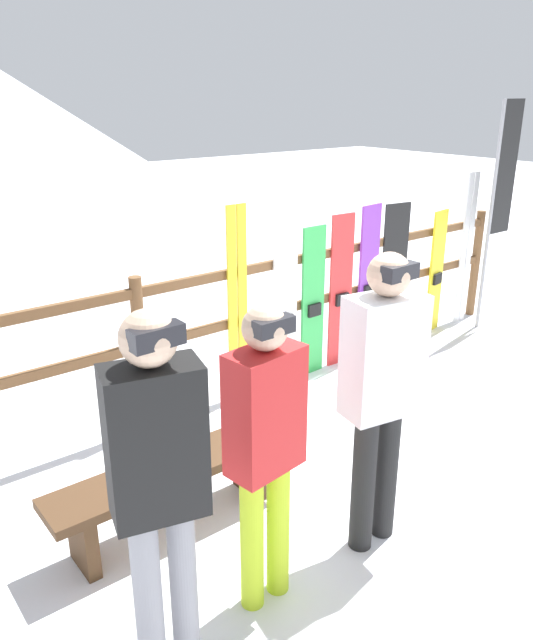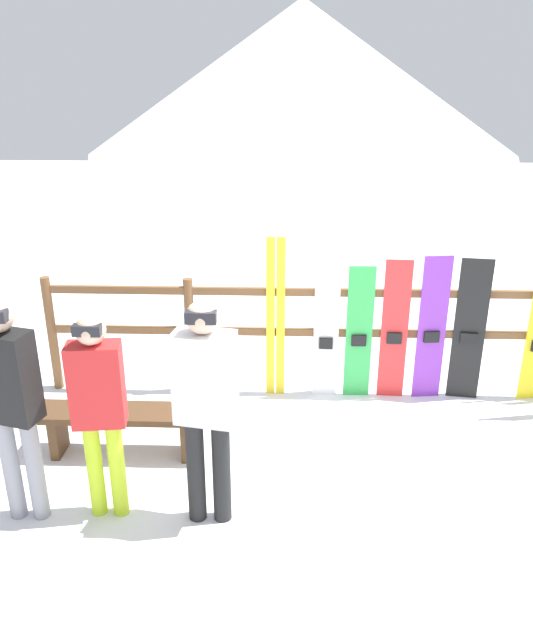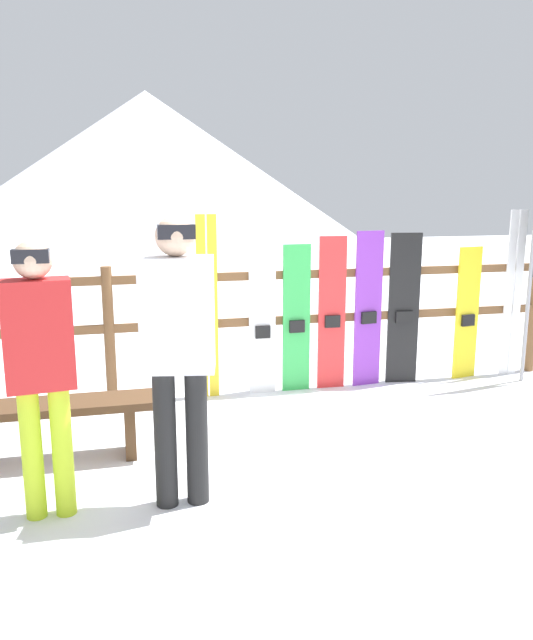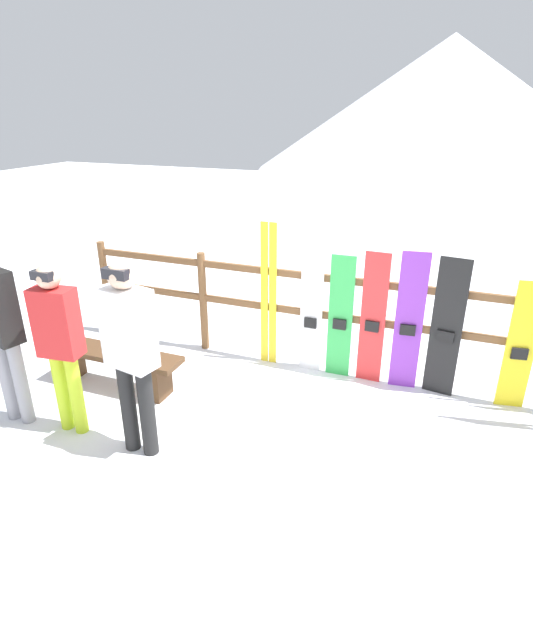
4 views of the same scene
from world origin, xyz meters
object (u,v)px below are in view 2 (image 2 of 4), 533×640
Objects in this scene: person_red at (99,402)px; snowboard_purple at (432,329)px; snowboard_black_stripe at (469,331)px; snowboard_red at (394,331)px; bench at (121,421)px; person_black at (10,395)px; snowboard_green at (359,334)px; snowboard_white at (326,337)px; person_white at (206,398)px; ski_pair_yellow at (276,319)px.

person_red is 3.52m from snowboard_purple.
snowboard_purple is at bearing 180.00° from snowboard_black_stripe.
person_red is at bearing -148.44° from snowboard_black_stripe.
person_red is 3.22m from snowboard_red.
snowboard_black_stripe is (3.36, 1.19, 0.42)m from bench.
person_black reaches higher than snowboard_green.
snowboard_purple is at bearing 0.01° from snowboard_green.
snowboard_black_stripe reaches higher than snowboard_green.
person_red reaches higher than snowboard_white.
snowboard_red is (2.60, 1.19, 0.41)m from bench.
person_white is (1.43, 0.02, -0.01)m from person_black.
snowboard_white is 1.48m from snowboard_black_stripe.
snowboard_purple reaches higher than snowboard_black_stripe.
person_black is at bearing -174.60° from person_red.
person_white is 1.25× the size of snowboard_green.
snowboard_red is (1.70, 2.04, -0.31)m from person_white.
person_red is 3.84m from snowboard_black_stripe.
bench is 1.09× the size of snowboard_green.
person_black is 1.43m from person_white.
person_black is 4.08m from snowboard_purple.
snowboard_green is at bearing 0.01° from snowboard_white.
bench is 0.91× the size of ski_pair_yellow.
snowboard_white is 0.94× the size of snowboard_green.
snowboard_white is 0.71m from snowboard_red.
snowboard_green is at bearing -179.99° from snowboard_purple.
snowboard_green reaches higher than snowboard_white.
person_white reaches higher than snowboard_red.
snowboard_white is at bearing -179.99° from snowboard_green.
snowboard_purple reaches higher than snowboard_green.
person_black is at bearing -121.17° from bench.
snowboard_purple reaches higher than snowboard_red.
person_red reaches higher than bench.
person_white is at bearing -140.38° from snowboard_black_stripe.
bench is 1.43m from person_white.
ski_pair_yellow is (1.26, 2.01, -0.12)m from person_red.
person_white is at bearing -135.54° from snowboard_purple.
bench is at bearing -158.17° from snowboard_purple.
person_black is 3.21m from snowboard_white.
person_black is 4.42m from snowboard_black_stripe.
snowboard_purple is at bearing 44.46° from person_white.
ski_pair_yellow is 0.56m from snowboard_white.
snowboard_green is 0.93× the size of snowboard_purple.
ski_pair_yellow is at bearing 179.62° from snowboard_white.
ski_pair_yellow reaches higher than bench.
snowboard_red is at bearing -180.00° from snowboard_black_stripe.
person_black reaches higher than snowboard_purple.
snowboard_purple is (3.51, 2.07, -0.30)m from person_black.
snowboard_red is 0.38m from snowboard_purple.
person_red is 2.94m from snowboard_green.
snowboard_white is at bearing -179.99° from snowboard_black_stripe.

